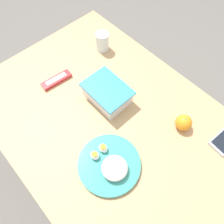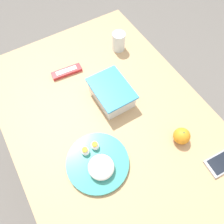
# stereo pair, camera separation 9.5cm
# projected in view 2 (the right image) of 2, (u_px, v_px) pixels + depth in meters

# --- Properties ---
(ground_plane) EXTENTS (10.00, 10.00, 0.00)m
(ground_plane) POSITION_uv_depth(u_px,v_px,m) (112.00, 166.00, 1.60)
(ground_plane) COLOR #66605B
(table) EXTENTS (1.29, 0.86, 0.72)m
(table) POSITION_uv_depth(u_px,v_px,m) (112.00, 129.00, 1.02)
(table) COLOR tan
(table) RESTS_ON ground_plane
(food_container) EXTENTS (0.21, 0.16, 0.08)m
(food_container) POSITION_uv_depth(u_px,v_px,m) (111.00, 94.00, 0.99)
(food_container) COLOR white
(food_container) RESTS_ON table
(orange_fruit) EXTENTS (0.07, 0.07, 0.07)m
(orange_fruit) POSITION_uv_depth(u_px,v_px,m) (182.00, 136.00, 0.90)
(orange_fruit) COLOR orange
(orange_fruit) RESTS_ON table
(rice_plate) EXTENTS (0.25, 0.25, 0.06)m
(rice_plate) POSITION_uv_depth(u_px,v_px,m) (98.00, 163.00, 0.86)
(rice_plate) COLOR teal
(rice_plate) RESTS_ON table
(candy_bar) EXTENTS (0.06, 0.16, 0.02)m
(candy_bar) POSITION_uv_depth(u_px,v_px,m) (67.00, 72.00, 1.09)
(candy_bar) COLOR #B7282D
(candy_bar) RESTS_ON table
(cell_phone) EXTENTS (0.09, 0.15, 0.01)m
(cell_phone) POSITION_uv_depth(u_px,v_px,m) (224.00, 162.00, 0.87)
(cell_phone) COLOR #ADADB2
(cell_phone) RESTS_ON table
(drinking_glass) EXTENTS (0.07, 0.07, 0.10)m
(drinking_glass) POSITION_uv_depth(u_px,v_px,m) (119.00, 41.00, 1.14)
(drinking_glass) COLOR silver
(drinking_glass) RESTS_ON table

